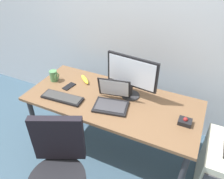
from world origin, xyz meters
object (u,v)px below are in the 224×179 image
(coffee_mug, at_px, (54,76))
(keyboard, at_px, (62,98))
(banana, at_px, (85,79))
(file_cabinet, at_px, (224,173))
(office_chair, at_px, (60,178))
(cell_phone, at_px, (69,86))
(monitor_main, at_px, (132,74))
(laptop, at_px, (112,100))
(trackball_mouse, at_px, (185,121))

(coffee_mug, bearing_deg, keyboard, -40.63)
(banana, bearing_deg, file_cabinet, -8.11)
(office_chair, bearing_deg, cell_phone, 117.50)
(file_cabinet, relative_size, banana, 3.07)
(cell_phone, bearing_deg, monitor_main, 19.91)
(coffee_mug, bearing_deg, laptop, -7.94)
(laptop, height_order, trackball_mouse, laptop)
(banana, bearing_deg, trackball_mouse, -10.90)
(file_cabinet, height_order, coffee_mug, coffee_mug)
(keyboard, relative_size, coffee_mug, 3.52)
(file_cabinet, distance_m, keyboard, 1.63)
(trackball_mouse, xyz_separation_m, coffee_mug, (-1.41, 0.08, 0.04))
(monitor_main, xyz_separation_m, keyboard, (-0.58, -0.33, -0.23))
(monitor_main, relative_size, laptop, 1.41)
(file_cabinet, xyz_separation_m, cell_phone, (-1.62, 0.05, 0.43))
(file_cabinet, xyz_separation_m, banana, (-1.53, 0.22, 0.44))
(file_cabinet, height_order, banana, banana)
(monitor_main, distance_m, banana, 0.59)
(office_chair, height_order, monitor_main, monitor_main)
(laptop, bearing_deg, trackball_mouse, 2.17)
(file_cabinet, bearing_deg, monitor_main, 169.86)
(cell_phone, xyz_separation_m, banana, (0.09, 0.17, 0.02))
(file_cabinet, bearing_deg, keyboard, -174.52)
(monitor_main, relative_size, coffee_mug, 4.27)
(file_cabinet, relative_size, coffee_mug, 4.91)
(office_chair, distance_m, keyboard, 0.73)
(file_cabinet, distance_m, cell_phone, 1.68)
(laptop, bearing_deg, coffee_mug, 172.06)
(office_chair, bearing_deg, trackball_mouse, 42.55)
(laptop, bearing_deg, monitor_main, 60.98)
(file_cabinet, height_order, office_chair, office_chair)
(monitor_main, relative_size, banana, 2.67)
(keyboard, xyz_separation_m, laptop, (0.47, 0.13, 0.04))
(file_cabinet, height_order, monitor_main, monitor_main)
(keyboard, xyz_separation_m, banana, (0.03, 0.37, 0.01))
(file_cabinet, bearing_deg, coffee_mug, 177.37)
(file_cabinet, distance_m, laptop, 1.19)
(monitor_main, height_order, coffee_mug, monitor_main)
(trackball_mouse, distance_m, banana, 1.12)
(trackball_mouse, bearing_deg, banana, 169.10)
(laptop, height_order, cell_phone, laptop)
(office_chair, height_order, coffee_mug, office_chair)
(monitor_main, height_order, keyboard, monitor_main)
(file_cabinet, xyz_separation_m, coffee_mug, (-1.83, 0.08, 0.48))
(laptop, relative_size, banana, 1.89)
(laptop, xyz_separation_m, banana, (-0.44, 0.24, -0.03))
(file_cabinet, height_order, laptop, laptop)
(keyboard, height_order, banana, banana)
(file_cabinet, height_order, keyboard, keyboard)
(keyboard, height_order, coffee_mug, coffee_mug)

